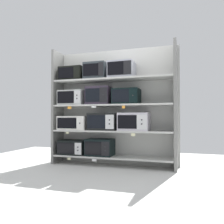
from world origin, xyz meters
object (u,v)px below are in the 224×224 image
Objects in this scene: microwave_10 at (122,70)px; microwave_7 at (127,97)px; microwave_0 at (73,147)px; microwave_3 at (104,122)px; microwave_6 at (99,96)px; microwave_5 at (73,98)px; microwave_2 at (74,123)px; microwave_1 at (100,147)px; microwave_4 at (134,122)px; microwave_9 at (97,72)px; microwave_8 at (73,74)px.

microwave_7 is at bearing -0.06° from microwave_10.
microwave_0 is at bearing 179.99° from microwave_7.
microwave_6 is (-0.09, 0.00, 0.49)m from microwave_3.
microwave_5 reaches higher than microwave_3.
microwave_2 is at bearing -179.99° from microwave_6.
microwave_1 is 1.10m from microwave_5.
microwave_4 is (0.59, 0.00, 0.00)m from microwave_3.
microwave_5 is 1.11m from microwave_10.
microwave_9 is (-0.14, 0.00, 0.96)m from microwave_3.
microwave_2 is 0.49m from microwave_5.
microwave_0 is at bearing -179.98° from microwave_9.
microwave_5 reaches higher than microwave_7.
microwave_7 is (0.52, -0.00, 0.94)m from microwave_1.
microwave_5 is 1.09m from microwave_7.
microwave_0 is at bearing 1.02° from microwave_5.
microwave_8 is (-1.24, -0.00, 0.93)m from microwave_4.
microwave_10 reaches higher than microwave_4.
microwave_3 is 0.97m from microwave_9.
microwave_5 reaches higher than microwave_0.
microwave_5 is at bearing -179.72° from microwave_2.
microwave_2 is 1.19m from microwave_4.
microwave_3 is 0.79m from microwave_5.
microwave_3 is 1.14m from microwave_8.
microwave_0 is 1.76m from microwave_10.
microwave_8 is (-0.05, 0.00, 0.96)m from microwave_2.
microwave_6 is (0.54, 0.00, 0.99)m from microwave_0.
microwave_5 is at bearing -179.98° from microwave_3.
microwave_7 is at bearing -0.03° from microwave_3.
microwave_4 is 1.14× the size of microwave_7.
microwave_10 is at bearing 0.01° from microwave_1.
microwave_4 reaches higher than microwave_1.
microwave_4 is at bearing 0.02° from microwave_5.
microwave_1 is 1.11× the size of microwave_6.
microwave_7 is 1.13× the size of microwave_9.
microwave_8 is at bearing -180.00° from microwave_4.
microwave_10 reaches higher than microwave_3.
microwave_3 is 1.19× the size of microwave_6.
microwave_9 is (0.51, 0.00, 0.02)m from microwave_8.
microwave_5 is 0.47m from microwave_8.
microwave_4 is at bearing 0.00° from microwave_6.
microwave_8 is at bearing -179.98° from microwave_9.
microwave_4 is 1.55m from microwave_8.
microwave_5 is at bearing -179.99° from microwave_1.
microwave_8 reaches higher than microwave_4.
microwave_10 is (0.43, 0.00, 1.44)m from microwave_1.
microwave_3 is at bearing -0.04° from microwave_9.
microwave_9 is at bearing 179.97° from microwave_7.
microwave_9 is (0.50, 0.00, 0.49)m from microwave_5.
microwave_1 is at bearing -179.99° from microwave_10.
microwave_10 is (-0.23, -0.00, 0.95)m from microwave_4.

